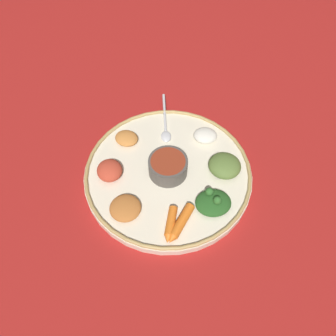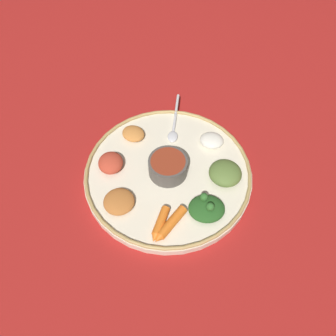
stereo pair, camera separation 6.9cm
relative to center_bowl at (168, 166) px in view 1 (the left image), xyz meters
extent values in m
plane|color=maroon|center=(0.00, 0.00, -0.04)|extent=(2.40, 2.40, 0.00)
cylinder|color=beige|center=(0.00, 0.00, -0.03)|extent=(0.37, 0.37, 0.02)
torus|color=tan|center=(0.00, 0.00, -0.02)|extent=(0.37, 0.37, 0.01)
cylinder|color=#4C4742|center=(0.00, 0.00, 0.00)|extent=(0.09, 0.09, 0.04)
cylinder|color=maroon|center=(0.00, 0.00, 0.02)|extent=(0.07, 0.07, 0.01)
ellipsoid|color=silver|center=(0.09, 0.03, -0.02)|extent=(0.04, 0.03, 0.01)
cylinder|color=silver|center=(0.17, 0.06, -0.02)|extent=(0.12, 0.05, 0.01)
ellipsoid|color=#23511E|center=(-0.06, -0.11, -0.01)|extent=(0.09, 0.09, 0.02)
sphere|color=#2D6628|center=(-0.06, -0.12, 0.01)|extent=(0.02, 0.02, 0.02)
sphere|color=#2D6628|center=(-0.04, -0.10, 0.01)|extent=(0.02, 0.02, 0.02)
cylinder|color=orange|center=(-0.12, -0.04, -0.01)|extent=(0.06, 0.02, 0.02)
cone|color=orange|center=(-0.16, -0.04, -0.01)|extent=(0.02, 0.02, 0.02)
cylinder|color=orange|center=(-0.11, -0.06, -0.01)|extent=(0.08, 0.04, 0.02)
cone|color=orange|center=(-0.16, -0.05, -0.01)|extent=(0.02, 0.02, 0.02)
ellipsoid|color=#B73D28|center=(-0.04, 0.12, -0.01)|extent=(0.08, 0.08, 0.03)
ellipsoid|color=silver|center=(0.12, -0.06, -0.01)|extent=(0.06, 0.06, 0.02)
ellipsoid|color=#C67A38|center=(0.06, 0.12, -0.01)|extent=(0.05, 0.06, 0.02)
ellipsoid|color=#567033|center=(0.04, -0.12, -0.01)|extent=(0.08, 0.08, 0.03)
ellipsoid|color=#B2662D|center=(-0.12, 0.06, -0.01)|extent=(0.08, 0.08, 0.02)
camera|label=1|loc=(-0.42, -0.12, 0.62)|focal=37.51mm
camera|label=2|loc=(-0.39, -0.18, 0.62)|focal=37.51mm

